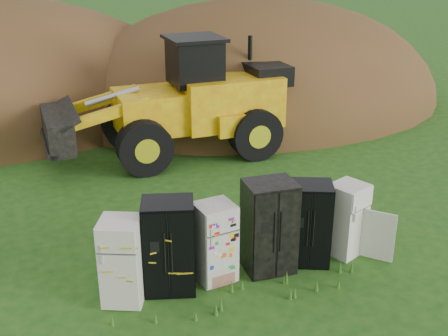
# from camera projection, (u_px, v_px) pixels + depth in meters

# --- Properties ---
(ground) EXTENTS (120.00, 120.00, 0.00)m
(ground) POSITION_uv_depth(u_px,v_px,m) (246.00, 272.00, 11.17)
(ground) COLOR #1C4D14
(ground) RESTS_ON ground
(fridge_leftmost) EXTENTS (0.94, 0.92, 1.63)m
(fridge_leftmost) POSITION_uv_depth(u_px,v_px,m) (122.00, 261.00, 10.02)
(fridge_leftmost) COLOR white
(fridge_leftmost) RESTS_ON ground
(fridge_black_side) EXTENTS (1.12, 0.99, 1.81)m
(fridge_black_side) POSITION_uv_depth(u_px,v_px,m) (169.00, 246.00, 10.34)
(fridge_black_side) COLOR black
(fridge_black_side) RESTS_ON ground
(fridge_sticker) EXTENTS (0.78, 0.73, 1.58)m
(fridge_sticker) POSITION_uv_depth(u_px,v_px,m) (215.00, 242.00, 10.70)
(fridge_sticker) COLOR silver
(fridge_sticker) RESTS_ON ground
(fridge_dark_mid) EXTENTS (1.01, 0.84, 1.88)m
(fridge_dark_mid) POSITION_uv_depth(u_px,v_px,m) (269.00, 226.00, 10.97)
(fridge_dark_mid) COLOR black
(fridge_dark_mid) RESTS_ON ground
(fridge_black_right) EXTENTS (1.08, 1.01, 1.72)m
(fridge_black_right) POSITION_uv_depth(u_px,v_px,m) (309.00, 223.00, 11.27)
(fridge_black_right) COLOR black
(fridge_black_right) RESTS_ON ground
(fridge_open_door) EXTENTS (0.89, 0.86, 1.55)m
(fridge_open_door) POSITION_uv_depth(u_px,v_px,m) (346.00, 219.00, 11.62)
(fridge_open_door) COLOR white
(fridge_open_door) RESTS_ON ground
(wheel_loader) EXTENTS (7.38, 3.01, 3.57)m
(wheel_loader) POSITION_uv_depth(u_px,v_px,m) (167.00, 99.00, 16.60)
(wheel_loader) COLOR yellow
(wheel_loader) RESTS_ON ground
(dirt_mound_right) EXTENTS (15.60, 11.44, 8.34)m
(dirt_mound_right) POSITION_uv_depth(u_px,v_px,m) (255.00, 104.00, 22.81)
(dirt_mound_right) COLOR #4E3719
(dirt_mound_right) RESTS_ON ground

